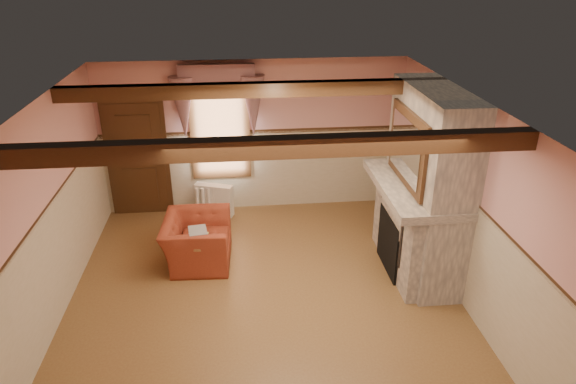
{
  "coord_description": "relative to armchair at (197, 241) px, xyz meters",
  "views": [
    {
      "loc": [
        -0.28,
        -5.95,
        4.42
      ],
      "look_at": [
        0.41,
        0.8,
        1.28
      ],
      "focal_mm": 32.0,
      "sensor_mm": 36.0,
      "label": 1
    }
  ],
  "objects": [
    {
      "name": "armchair",
      "position": [
        0.0,
        0.0,
        0.0
      ],
      "size": [
        1.05,
        1.19,
        0.74
      ],
      "primitive_type": "imported",
      "rotation": [
        0.0,
        0.0,
        1.52
      ],
      "color": "maroon",
      "rests_on": "floor"
    },
    {
      "name": "radiator",
      "position": [
        0.22,
        1.61,
        -0.07
      ],
      "size": [
        0.72,
        0.41,
        0.6
      ],
      "primitive_type": "cube",
      "rotation": [
        0.0,
        0.0,
        -0.34
      ],
      "color": "silver",
      "rests_on": "floor"
    },
    {
      "name": "overmantel_mirror",
      "position": [
        3.05,
        -0.49,
        1.6
      ],
      "size": [
        0.06,
        1.44,
        1.04
      ],
      "primitive_type": "cube",
      "color": "silver",
      "rests_on": "fireplace"
    },
    {
      "name": "wall_right",
      "position": [
        3.74,
        -1.09,
        1.03
      ],
      "size": [
        0.02,
        6.0,
        2.8
      ],
      "primitive_type": "cube",
      "color": "#DC9998",
      "rests_on": "floor"
    },
    {
      "name": "ceiling_beam_back",
      "position": [
        0.99,
        0.11,
        2.33
      ],
      "size": [
        5.5,
        0.18,
        0.2
      ],
      "primitive_type": "cube",
      "color": "black",
      "rests_on": "ceiling"
    },
    {
      "name": "floor",
      "position": [
        0.99,
        -1.09,
        -0.37
      ],
      "size": [
        5.5,
        6.0,
        0.01
      ],
      "primitive_type": "cube",
      "color": "brown",
      "rests_on": "ground"
    },
    {
      "name": "candle_red",
      "position": [
        3.23,
        -1.3,
        1.13
      ],
      "size": [
        0.06,
        0.06,
        0.16
      ],
      "primitive_type": "cylinder",
      "color": "#B41623",
      "rests_on": "mantel"
    },
    {
      "name": "window",
      "position": [
        0.39,
        1.88,
        1.28
      ],
      "size": [
        1.06,
        0.08,
        2.02
      ],
      "primitive_type": "cube",
      "color": "white",
      "rests_on": "wall_back"
    },
    {
      "name": "oil_lamp",
      "position": [
        3.23,
        -0.24,
        1.19
      ],
      "size": [
        0.11,
        0.11,
        0.28
      ],
      "primitive_type": "cylinder",
      "color": "#B88134",
      "rests_on": "mantel"
    },
    {
      "name": "ceiling_beam_front",
      "position": [
        0.99,
        -2.29,
        2.33
      ],
      "size": [
        5.5,
        0.18,
        0.2
      ],
      "primitive_type": "cube",
      "color": "black",
      "rests_on": "ceiling"
    },
    {
      "name": "fireplace",
      "position": [
        3.41,
        -0.49,
        1.03
      ],
      "size": [
        0.85,
        2.0,
        2.8
      ],
      "primitive_type": "cube",
      "color": "gray",
      "rests_on": "floor"
    },
    {
      "name": "book_stack",
      "position": [
        0.06,
        -0.34,
        0.28
      ],
      "size": [
        0.31,
        0.36,
        0.2
      ],
      "primitive_type": "cube",
      "rotation": [
        0.0,
        0.0,
        0.15
      ],
      "color": "#B7AD8C",
      "rests_on": "side_table"
    },
    {
      "name": "side_table",
      "position": [
        0.06,
        -0.32,
        -0.1
      ],
      "size": [
        0.58,
        0.58,
        0.55
      ],
      "primitive_type": "cylinder",
      "rotation": [
        0.0,
        0.0,
        -0.23
      ],
      "color": "brown",
      "rests_on": "floor"
    },
    {
      "name": "mantel_clock",
      "position": [
        3.23,
        0.31,
        1.15
      ],
      "size": [
        0.14,
        0.24,
        0.2
      ],
      "primitive_type": "cube",
      "color": "black",
      "rests_on": "mantel"
    },
    {
      "name": "jar_yellow",
      "position": [
        3.23,
        -0.96,
        1.11
      ],
      "size": [
        0.06,
        0.06,
        0.12
      ],
      "primitive_type": "cylinder",
      "color": "gold",
      "rests_on": "mantel"
    },
    {
      "name": "wall_left",
      "position": [
        -1.76,
        -1.09,
        1.03
      ],
      "size": [
        0.02,
        6.0,
        2.8
      ],
      "primitive_type": "cube",
      "color": "#DC9998",
      "rests_on": "floor"
    },
    {
      "name": "chair_rail",
      "position": [
        0.99,
        -1.09,
        1.13
      ],
      "size": [
        5.5,
        6.0,
        0.08
      ],
      "primitive_type": null,
      "color": "black",
      "rests_on": "wainscot"
    },
    {
      "name": "window_drapes",
      "position": [
        0.39,
        1.79,
        1.88
      ],
      "size": [
        1.3,
        0.14,
        1.4
      ],
      "primitive_type": "cube",
      "color": "gray",
      "rests_on": "wall_back"
    },
    {
      "name": "firebox",
      "position": [
        2.99,
        -0.49,
        0.08
      ],
      "size": [
        0.2,
        0.95,
        0.9
      ],
      "primitive_type": "cube",
      "color": "black",
      "rests_on": "floor"
    },
    {
      "name": "wall_back",
      "position": [
        0.99,
        1.91,
        1.03
      ],
      "size": [
        5.5,
        0.02,
        2.8
      ],
      "primitive_type": "cube",
      "color": "#DC9998",
      "rests_on": "floor"
    },
    {
      "name": "mantel",
      "position": [
        3.23,
        -0.49,
        0.99
      ],
      "size": [
        1.05,
        2.05,
        0.12
      ],
      "primitive_type": "cube",
      "color": "gray",
      "rests_on": "fireplace"
    },
    {
      "name": "door",
      "position": [
        -1.11,
        1.85,
        0.68
      ],
      "size": [
        1.1,
        0.1,
        2.1
      ],
      "primitive_type": "cube",
      "color": "black",
      "rests_on": "floor"
    },
    {
      "name": "wainscot",
      "position": [
        0.99,
        -1.09,
        0.38
      ],
      "size": [
        5.5,
        6.0,
        1.5
      ],
      "primitive_type": null,
      "color": "beige",
      "rests_on": "floor"
    },
    {
      "name": "ceiling",
      "position": [
        0.99,
        -1.09,
        2.43
      ],
      "size": [
        5.5,
        6.0,
        0.01
      ],
      "primitive_type": "cube",
      "color": "silver",
      "rests_on": "wall_back"
    },
    {
      "name": "bowl",
      "position": [
        3.23,
        -0.71,
        1.09
      ],
      "size": [
        0.31,
        0.31,
        0.08
      ],
      "primitive_type": "imported",
      "color": "brown",
      "rests_on": "mantel"
    }
  ]
}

